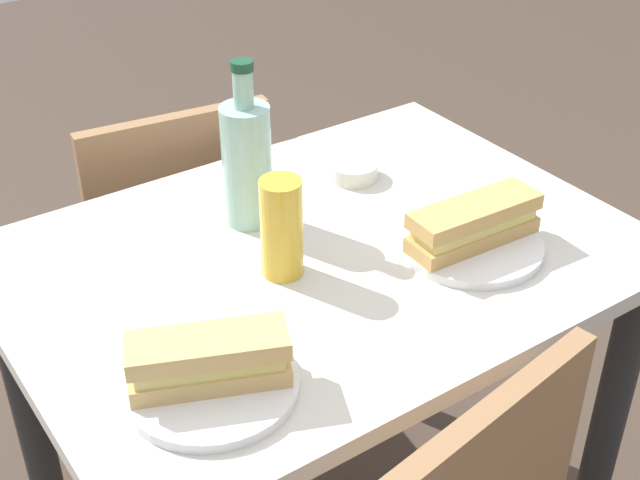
{
  "coord_description": "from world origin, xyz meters",
  "views": [
    {
      "loc": [
        -0.65,
        -0.94,
        1.54
      ],
      "look_at": [
        0.0,
        0.0,
        0.8
      ],
      "focal_mm": 49.24,
      "sensor_mm": 36.0,
      "label": 1
    }
  ],
  "objects_px": {
    "chair_far": "(173,250)",
    "beer_glass": "(281,228)",
    "dining_table": "(320,324)",
    "plate_near": "(471,245)",
    "baguette_sandwich_near": "(474,223)",
    "knife_far": "(198,354)",
    "olive_bowl": "(353,170)",
    "knife_near": "(446,227)",
    "water_bottle": "(247,161)",
    "baguette_sandwich_far": "(209,359)",
    "plate_far": "(211,384)"
  },
  "relations": [
    {
      "from": "knife_near",
      "to": "olive_bowl",
      "type": "distance_m",
      "value": 0.24
    },
    {
      "from": "baguette_sandwich_near",
      "to": "knife_near",
      "type": "bearing_deg",
      "value": 100.39
    },
    {
      "from": "chair_far",
      "to": "olive_bowl",
      "type": "height_order",
      "value": "chair_far"
    },
    {
      "from": "olive_bowl",
      "to": "baguette_sandwich_far",
      "type": "bearing_deg",
      "value": -144.12
    },
    {
      "from": "plate_near",
      "to": "olive_bowl",
      "type": "distance_m",
      "value": 0.29
    },
    {
      "from": "dining_table",
      "to": "plate_far",
      "type": "height_order",
      "value": "plate_far"
    },
    {
      "from": "plate_far",
      "to": "knife_far",
      "type": "height_order",
      "value": "knife_far"
    },
    {
      "from": "baguette_sandwich_far",
      "to": "water_bottle",
      "type": "distance_m",
      "value": 0.41
    },
    {
      "from": "baguette_sandwich_far",
      "to": "plate_far",
      "type": "bearing_deg",
      "value": 0.0
    },
    {
      "from": "baguette_sandwich_near",
      "to": "plate_near",
      "type": "bearing_deg",
      "value": 180.0
    },
    {
      "from": "water_bottle",
      "to": "baguette_sandwich_near",
      "type": "bearing_deg",
      "value": -48.67
    },
    {
      "from": "knife_near",
      "to": "water_bottle",
      "type": "distance_m",
      "value": 0.34
    },
    {
      "from": "chair_far",
      "to": "knife_far",
      "type": "distance_m",
      "value": 0.8
    },
    {
      "from": "dining_table",
      "to": "knife_near",
      "type": "xyz_separation_m",
      "value": [
        0.19,
        -0.08,
        0.17
      ]
    },
    {
      "from": "baguette_sandwich_far",
      "to": "water_bottle",
      "type": "height_order",
      "value": "water_bottle"
    },
    {
      "from": "chair_far",
      "to": "baguette_sandwich_near",
      "type": "height_order",
      "value": "baguette_sandwich_near"
    },
    {
      "from": "baguette_sandwich_near",
      "to": "baguette_sandwich_far",
      "type": "height_order",
      "value": "same"
    },
    {
      "from": "dining_table",
      "to": "baguette_sandwich_far",
      "type": "height_order",
      "value": "baguette_sandwich_far"
    },
    {
      "from": "knife_far",
      "to": "olive_bowl",
      "type": "distance_m",
      "value": 0.55
    },
    {
      "from": "baguette_sandwich_near",
      "to": "knife_far",
      "type": "height_order",
      "value": "baguette_sandwich_near"
    },
    {
      "from": "plate_near",
      "to": "baguette_sandwich_far",
      "type": "xyz_separation_m",
      "value": [
        -0.49,
        -0.05,
        0.04
      ]
    },
    {
      "from": "baguette_sandwich_near",
      "to": "beer_glass",
      "type": "height_order",
      "value": "beer_glass"
    },
    {
      "from": "baguette_sandwich_far",
      "to": "water_bottle",
      "type": "relative_size",
      "value": 0.76
    },
    {
      "from": "baguette_sandwich_near",
      "to": "chair_far",
      "type": "bearing_deg",
      "value": 107.02
    },
    {
      "from": "plate_near",
      "to": "beer_glass",
      "type": "xyz_separation_m",
      "value": [
        -0.28,
        0.12,
        0.07
      ]
    },
    {
      "from": "plate_near",
      "to": "baguette_sandwich_near",
      "type": "relative_size",
      "value": 1.02
    },
    {
      "from": "baguette_sandwich_near",
      "to": "water_bottle",
      "type": "bearing_deg",
      "value": 131.33
    },
    {
      "from": "baguette_sandwich_near",
      "to": "dining_table",
      "type": "bearing_deg",
      "value": 146.43
    },
    {
      "from": "dining_table",
      "to": "beer_glass",
      "type": "relative_size",
      "value": 6.2
    },
    {
      "from": "plate_near",
      "to": "plate_far",
      "type": "xyz_separation_m",
      "value": [
        -0.49,
        -0.05,
        0.0
      ]
    },
    {
      "from": "plate_near",
      "to": "water_bottle",
      "type": "height_order",
      "value": "water_bottle"
    },
    {
      "from": "baguette_sandwich_near",
      "to": "knife_far",
      "type": "xyz_separation_m",
      "value": [
        -0.48,
        -0.0,
        -0.03
      ]
    },
    {
      "from": "chair_far",
      "to": "beer_glass",
      "type": "distance_m",
      "value": 0.68
    },
    {
      "from": "knife_far",
      "to": "water_bottle",
      "type": "height_order",
      "value": "water_bottle"
    },
    {
      "from": "chair_far",
      "to": "water_bottle",
      "type": "bearing_deg",
      "value": -94.52
    },
    {
      "from": "baguette_sandwich_near",
      "to": "knife_near",
      "type": "xyz_separation_m",
      "value": [
        -0.01,
        0.05,
        -0.03
      ]
    },
    {
      "from": "beer_glass",
      "to": "olive_bowl",
      "type": "relative_size",
      "value": 1.74
    },
    {
      "from": "plate_near",
      "to": "olive_bowl",
      "type": "height_order",
      "value": "olive_bowl"
    },
    {
      "from": "plate_near",
      "to": "plate_far",
      "type": "height_order",
      "value": "same"
    },
    {
      "from": "baguette_sandwich_far",
      "to": "knife_far",
      "type": "distance_m",
      "value": 0.06
    },
    {
      "from": "water_bottle",
      "to": "knife_far",
      "type": "bearing_deg",
      "value": -131.19
    },
    {
      "from": "beer_glass",
      "to": "olive_bowl",
      "type": "distance_m",
      "value": 0.32
    },
    {
      "from": "plate_far",
      "to": "baguette_sandwich_far",
      "type": "distance_m",
      "value": 0.04
    },
    {
      "from": "water_bottle",
      "to": "plate_near",
      "type": "bearing_deg",
      "value": -48.67
    },
    {
      "from": "dining_table",
      "to": "plate_near",
      "type": "distance_m",
      "value": 0.28
    },
    {
      "from": "beer_glass",
      "to": "knife_far",
      "type": "bearing_deg",
      "value": -150.24
    },
    {
      "from": "knife_near",
      "to": "chair_far",
      "type": "bearing_deg",
      "value": 107.52
    },
    {
      "from": "dining_table",
      "to": "knife_near",
      "type": "height_order",
      "value": "knife_near"
    },
    {
      "from": "chair_far",
      "to": "beer_glass",
      "type": "relative_size",
      "value": 5.36
    },
    {
      "from": "knife_far",
      "to": "water_bottle",
      "type": "xyz_separation_m",
      "value": [
        0.24,
        0.28,
        0.09
      ]
    }
  ]
}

